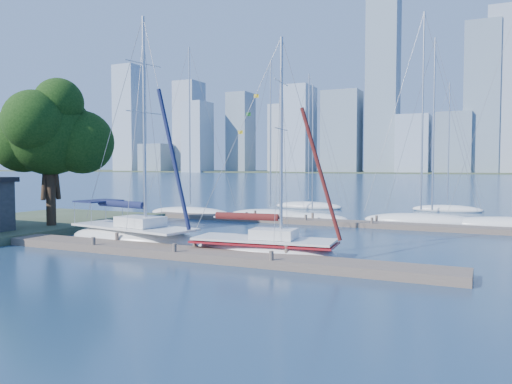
% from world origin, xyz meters
% --- Properties ---
extents(ground, '(700.00, 700.00, 0.00)m').
position_xyz_m(ground, '(0.00, 0.00, 0.00)').
color(ground, navy).
rests_on(ground, ground).
extents(near_dock, '(26.00, 2.00, 0.40)m').
position_xyz_m(near_dock, '(0.00, 0.00, 0.20)').
color(near_dock, brown).
rests_on(near_dock, ground).
extents(far_dock, '(30.00, 1.80, 0.36)m').
position_xyz_m(far_dock, '(2.00, 16.00, 0.18)').
color(far_dock, brown).
rests_on(far_dock, ground).
extents(shore, '(12.00, 22.00, 0.50)m').
position_xyz_m(shore, '(-17.00, 3.00, 0.25)').
color(shore, '#38472D').
rests_on(shore, ground).
extents(far_shore, '(800.00, 100.00, 1.50)m').
position_xyz_m(far_shore, '(0.00, 320.00, 0.00)').
color(far_shore, '#38472D').
rests_on(far_shore, ground).
extents(tree, '(7.71, 7.02, 10.15)m').
position_xyz_m(tree, '(-13.03, 3.83, 6.81)').
color(tree, black).
rests_on(tree, ground).
extents(sailboat_navy, '(9.10, 4.42, 13.35)m').
position_xyz_m(sailboat_navy, '(-5.03, 2.35, 1.01)').
color(sailboat_navy, silver).
rests_on(sailboat_navy, ground).
extents(sailboat_maroon, '(7.78, 3.18, 11.20)m').
position_xyz_m(sailboat_maroon, '(3.44, 1.85, 0.90)').
color(sailboat_maroon, silver).
rests_on(sailboat_maroon, ground).
extents(bg_boat_0, '(8.54, 4.76, 15.40)m').
position_xyz_m(bg_boat_0, '(-10.78, 17.51, 0.29)').
color(bg_boat_0, silver).
rests_on(bg_boat_0, ground).
extents(bg_boat_1, '(7.98, 4.95, 13.72)m').
position_xyz_m(bg_boat_1, '(-3.27, 18.33, 0.28)').
color(bg_boat_1, silver).
rests_on(bg_boat_1, ground).
extents(bg_boat_2, '(6.32, 3.36, 11.33)m').
position_xyz_m(bg_boat_2, '(0.51, 18.19, 0.23)').
color(bg_boat_2, silver).
rests_on(bg_boat_2, ground).
extents(bg_boat_3, '(8.90, 5.87, 16.44)m').
position_xyz_m(bg_boat_3, '(8.89, 19.18, 0.31)').
color(bg_boat_3, silver).
rests_on(bg_boat_3, ground).
extents(bg_boat_4, '(7.43, 3.52, 14.48)m').
position_xyz_m(bg_boat_4, '(9.68, 19.44, 0.30)').
color(bg_boat_4, silver).
rests_on(bg_boat_4, ground).
extents(bg_boat_6, '(7.53, 3.29, 14.39)m').
position_xyz_m(bg_boat_6, '(-3.59, 29.28, 0.27)').
color(bg_boat_6, silver).
rests_on(bg_boat_6, ground).
extents(bg_boat_7, '(6.81, 2.71, 12.87)m').
position_xyz_m(bg_boat_7, '(9.97, 31.63, 0.24)').
color(bg_boat_7, silver).
rests_on(bg_boat_7, ground).
extents(skyline, '(502.92, 51.31, 117.67)m').
position_xyz_m(skyline, '(18.93, 290.45, 36.21)').
color(skyline, '#8597AC').
rests_on(skyline, ground).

